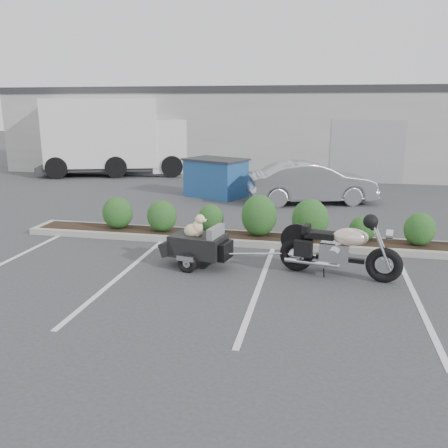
% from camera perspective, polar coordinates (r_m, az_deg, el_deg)
% --- Properties ---
extents(ground, '(90.00, 90.00, 0.00)m').
position_cam_1_polar(ground, '(9.50, -2.46, -5.59)').
color(ground, '#38383A').
rests_on(ground, ground).
extents(planter_kerb, '(12.00, 1.00, 0.15)m').
position_cam_1_polar(planter_kerb, '(11.37, 5.16, -1.90)').
color(planter_kerb, '#9E9E93').
rests_on(planter_kerb, ground).
extents(building, '(26.00, 10.00, 4.00)m').
position_cam_1_polar(building, '(25.79, 6.99, 11.38)').
color(building, '#9EA099').
rests_on(building, ground).
extents(motorcycle, '(2.32, 0.97, 1.34)m').
position_cam_1_polar(motorcycle, '(9.27, 13.64, -3.02)').
color(motorcycle, black).
rests_on(motorcycle, ground).
extents(pet_trailer, '(1.89, 1.08, 1.11)m').
position_cam_1_polar(pet_trailer, '(9.61, -3.18, -2.43)').
color(pet_trailer, black).
rests_on(pet_trailer, ground).
extents(sedan, '(4.43, 2.63, 1.38)m').
position_cam_1_polar(sedan, '(16.07, 10.50, 4.91)').
color(sedan, '#ABABB2').
rests_on(sedan, ground).
extents(dumpster, '(2.46, 2.14, 1.36)m').
position_cam_1_polar(dumpster, '(16.99, -0.99, 5.63)').
color(dumpster, '#1B4A88').
rests_on(dumpster, ground).
extents(delivery_truck, '(7.94, 4.54, 3.46)m').
position_cam_1_polar(delivery_truck, '(22.96, -12.18, 10.00)').
color(delivery_truck, silver).
rests_on(delivery_truck, ground).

